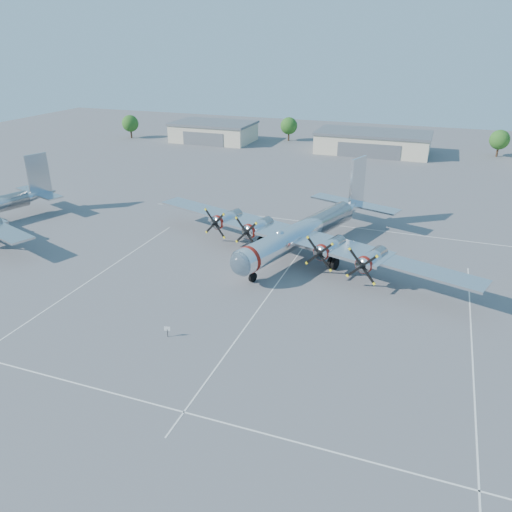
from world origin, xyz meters
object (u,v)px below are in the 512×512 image
(tree_west, at_px, (289,126))
(info_placard, at_px, (167,330))
(hangar_center, at_px, (373,142))
(main_bomber_b29, at_px, (305,253))
(hangar_west, at_px, (214,132))
(tree_east, at_px, (500,140))
(tree_far_west, at_px, (130,123))

(tree_west, xyz_separation_m, info_placard, (18.33, -102.76, -3.39))
(hangar_center, xyz_separation_m, main_bomber_b29, (0.66, -69.30, -2.71))
(hangar_west, height_order, tree_east, tree_east)
(hangar_west, distance_m, info_placard, 102.20)
(tree_far_west, bearing_deg, hangar_center, 3.24)
(hangar_west, distance_m, tree_far_west, 25.36)
(hangar_west, bearing_deg, info_placard, -67.97)
(tree_west, height_order, info_placard, tree_west)
(tree_east, bearing_deg, tree_far_west, -174.29)
(hangar_west, xyz_separation_m, tree_west, (20.00, 8.04, 1.51))
(hangar_west, height_order, hangar_center, same)
(hangar_center, relative_size, tree_west, 4.31)
(tree_far_west, bearing_deg, tree_west, 14.93)
(hangar_west, xyz_separation_m, tree_east, (75.00, 6.04, 1.51))
(tree_far_west, height_order, tree_west, same)
(tree_east, height_order, main_bomber_b29, tree_east)
(hangar_center, bearing_deg, tree_west, 162.18)
(main_bomber_b29, bearing_deg, hangar_center, 108.88)
(tree_west, height_order, tree_east, same)
(tree_west, relative_size, tree_east, 1.00)
(tree_west, relative_size, main_bomber_b29, 0.14)
(hangar_west, distance_m, hangar_center, 45.00)
(tree_west, xyz_separation_m, main_bomber_b29, (25.66, -77.33, -4.22))
(tree_far_west, bearing_deg, hangar_west, 9.01)
(main_bomber_b29, bearing_deg, tree_far_west, 155.58)
(hangar_center, distance_m, main_bomber_b29, 69.35)
(main_bomber_b29, bearing_deg, tree_west, 126.69)
(hangar_west, relative_size, tree_far_west, 3.40)
(hangar_west, height_order, tree_west, tree_west)
(tree_east, bearing_deg, main_bomber_b29, -111.28)
(info_placard, bearing_deg, main_bomber_b29, 59.86)
(tree_west, bearing_deg, hangar_west, -158.11)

